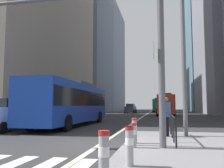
{
  "coord_description": "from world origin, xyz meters",
  "views": [
    {
      "loc": [
        2.29,
        -8.99,
        1.51
      ],
      "look_at": [
        -4.81,
        26.43,
        4.86
      ],
      "focal_mm": 37.81,
      "sensor_mm": 36.0,
      "label": 1
    }
  ],
  "objects_px": {
    "sedan_white_oncoming": "(6,114)",
    "city_bus_red_receding": "(165,104)",
    "street_lamp_post": "(183,26)",
    "city_bus_blue_oncoming": "(72,102)",
    "city_bus_red_distant": "(159,105)",
    "bollard_back": "(134,129)",
    "car_oncoming_mid": "(131,108)",
    "car_receding_near": "(161,108)",
    "bollard_left": "(129,144)",
    "traffic_signal_gantry": "(94,32)",
    "pedestrian_waiting": "(166,114)",
    "bollard_front": "(104,155)",
    "bollard_right": "(133,134)"
  },
  "relations": [
    {
      "from": "city_bus_red_receding",
      "to": "bollard_right",
      "type": "relative_size",
      "value": 14.72
    },
    {
      "from": "pedestrian_waiting",
      "to": "car_oncoming_mid",
      "type": "bearing_deg",
      "value": 99.28
    },
    {
      "from": "car_oncoming_mid",
      "to": "car_receding_near",
      "type": "xyz_separation_m",
      "value": [
        6.16,
        4.2,
        -0.0
      ]
    },
    {
      "from": "car_oncoming_mid",
      "to": "pedestrian_waiting",
      "type": "distance_m",
      "value": 37.63
    },
    {
      "from": "city_bus_red_distant",
      "to": "pedestrian_waiting",
      "type": "bearing_deg",
      "value": -89.46
    },
    {
      "from": "bollard_front",
      "to": "traffic_signal_gantry",
      "type": "bearing_deg",
      "value": 108.13
    },
    {
      "from": "city_bus_red_distant",
      "to": "street_lamp_post",
      "type": "relative_size",
      "value": 1.45
    },
    {
      "from": "city_bus_red_distant",
      "to": "bollard_left",
      "type": "distance_m",
      "value": 55.9
    },
    {
      "from": "traffic_signal_gantry",
      "to": "bollard_left",
      "type": "height_order",
      "value": "traffic_signal_gantry"
    },
    {
      "from": "bollard_front",
      "to": "bollard_right",
      "type": "bearing_deg",
      "value": 88.61
    },
    {
      "from": "car_receding_near",
      "to": "bollard_left",
      "type": "distance_m",
      "value": 46.87
    },
    {
      "from": "bollard_front",
      "to": "pedestrian_waiting",
      "type": "xyz_separation_m",
      "value": [
        1.23,
        6.96,
        0.46
      ]
    },
    {
      "from": "traffic_signal_gantry",
      "to": "pedestrian_waiting",
      "type": "relative_size",
      "value": 3.93
    },
    {
      "from": "city_bus_blue_oncoming",
      "to": "bollard_front",
      "type": "bearing_deg",
      "value": -66.79
    },
    {
      "from": "street_lamp_post",
      "to": "city_bus_blue_oncoming",
      "type": "bearing_deg",
      "value": 143.09
    },
    {
      "from": "car_oncoming_mid",
      "to": "street_lamp_post",
      "type": "bearing_deg",
      "value": -79.32
    },
    {
      "from": "sedan_white_oncoming",
      "to": "street_lamp_post",
      "type": "relative_size",
      "value": 0.54
    },
    {
      "from": "city_bus_red_receding",
      "to": "bollard_back",
      "type": "bearing_deg",
      "value": -93.31
    },
    {
      "from": "traffic_signal_gantry",
      "to": "city_bus_red_distant",
      "type": "bearing_deg",
      "value": 87.79
    },
    {
      "from": "traffic_signal_gantry",
      "to": "bollard_back",
      "type": "bearing_deg",
      "value": 29.86
    },
    {
      "from": "city_bus_red_receding",
      "to": "bollard_front",
      "type": "height_order",
      "value": "city_bus_red_receding"
    },
    {
      "from": "car_oncoming_mid",
      "to": "street_lamp_post",
      "type": "relative_size",
      "value": 0.57
    },
    {
      "from": "sedan_white_oncoming",
      "to": "car_oncoming_mid",
      "type": "relative_size",
      "value": 0.94
    },
    {
      "from": "sedan_white_oncoming",
      "to": "bollard_front",
      "type": "bearing_deg",
      "value": -47.45
    },
    {
      "from": "sedan_white_oncoming",
      "to": "car_receding_near",
      "type": "relative_size",
      "value": 1.03
    },
    {
      "from": "city_bus_blue_oncoming",
      "to": "traffic_signal_gantry",
      "type": "relative_size",
      "value": 1.72
    },
    {
      "from": "bollard_right",
      "to": "bollard_back",
      "type": "distance_m",
      "value": 0.92
    },
    {
      "from": "city_bus_red_distant",
      "to": "car_receding_near",
      "type": "bearing_deg",
      "value": -86.38
    },
    {
      "from": "city_bus_red_distant",
      "to": "traffic_signal_gantry",
      "type": "xyz_separation_m",
      "value": [
        -2.06,
        -53.35,
        2.31
      ]
    },
    {
      "from": "city_bus_red_receding",
      "to": "bollard_back",
      "type": "distance_m",
      "value": 30.44
    },
    {
      "from": "traffic_signal_gantry",
      "to": "sedan_white_oncoming",
      "type": "bearing_deg",
      "value": 144.14
    },
    {
      "from": "city_bus_red_receding",
      "to": "bollard_front",
      "type": "xyz_separation_m",
      "value": [
        -1.78,
        -35.11,
        -1.17
      ]
    },
    {
      "from": "bollard_front",
      "to": "bollard_left",
      "type": "bearing_deg",
      "value": 79.92
    },
    {
      "from": "traffic_signal_gantry",
      "to": "bollard_front",
      "type": "height_order",
      "value": "traffic_signal_gantry"
    },
    {
      "from": "city_bus_red_receding",
      "to": "bollard_left",
      "type": "xyz_separation_m",
      "value": [
        -1.53,
        -33.67,
        -1.19
      ]
    },
    {
      "from": "city_bus_blue_oncoming",
      "to": "street_lamp_post",
      "type": "xyz_separation_m",
      "value": [
        7.73,
        -5.8,
        3.45
      ]
    },
    {
      "from": "car_oncoming_mid",
      "to": "traffic_signal_gantry",
      "type": "bearing_deg",
      "value": -84.97
    },
    {
      "from": "sedan_white_oncoming",
      "to": "city_bus_red_receding",
      "type": "relative_size",
      "value": 0.37
    },
    {
      "from": "city_bus_blue_oncoming",
      "to": "sedan_white_oncoming",
      "type": "bearing_deg",
      "value": -123.25
    },
    {
      "from": "sedan_white_oncoming",
      "to": "car_oncoming_mid",
      "type": "xyz_separation_m",
      "value": [
        3.46,
        35.06,
        0.0
      ]
    },
    {
      "from": "car_receding_near",
      "to": "bollard_front",
      "type": "distance_m",
      "value": 48.32
    },
    {
      "from": "bollard_front",
      "to": "city_bus_blue_oncoming",
      "type": "bearing_deg",
      "value": 113.21
    },
    {
      "from": "traffic_signal_gantry",
      "to": "bollard_left",
      "type": "xyz_separation_m",
      "value": [
        1.56,
        -2.54,
        -3.51
      ]
    },
    {
      "from": "bollard_front",
      "to": "car_oncoming_mid",
      "type": "bearing_deg",
      "value": 96.26
    },
    {
      "from": "city_bus_blue_oncoming",
      "to": "pedestrian_waiting",
      "type": "relative_size",
      "value": 6.76
    },
    {
      "from": "sedan_white_oncoming",
      "to": "city_bus_red_distant",
      "type": "xyz_separation_m",
      "value": [
        9.05,
        48.3,
        0.85
      ]
    },
    {
      "from": "city_bus_red_distant",
      "to": "bollard_back",
      "type": "relative_size",
      "value": 12.78
    },
    {
      "from": "bollard_right",
      "to": "sedan_white_oncoming",
      "type": "bearing_deg",
      "value": 148.21
    },
    {
      "from": "sedan_white_oncoming",
      "to": "city_bus_red_distant",
      "type": "bearing_deg",
      "value": 79.39
    },
    {
      "from": "sedan_white_oncoming",
      "to": "car_oncoming_mid",
      "type": "height_order",
      "value": "same"
    }
  ]
}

